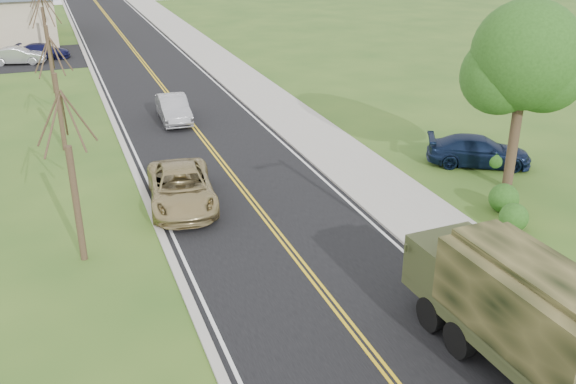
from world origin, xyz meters
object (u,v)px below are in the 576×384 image
military_truck (515,303)px  pickup_navy (479,151)px  sedan_silver (173,109)px  utility_box_far (519,314)px  suv_champagne (181,188)px

military_truck → pickup_navy: bearing=54.6°
pickup_navy → sedan_silver: bearing=73.9°
sedan_silver → pickup_navy: (12.24, -12.09, -0.03)m
pickup_navy → utility_box_far: 13.30m
suv_champagne → sedan_silver: 11.81m
pickup_navy → military_truck: bearing=175.6°
utility_box_far → suv_champagne: bearing=138.0°
military_truck → pickup_navy: size_ratio=1.39×
suv_champagne → pickup_navy: 14.26m
military_truck → sedan_silver: bearing=96.8°
military_truck → sedan_silver: 25.10m
sedan_silver → utility_box_far: (5.40, -23.50, -0.31)m
sedan_silver → pickup_navy: size_ratio=0.92×
utility_box_far → pickup_navy: bearing=75.0°
military_truck → sedan_silver: (-4.01, 24.75, -1.17)m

